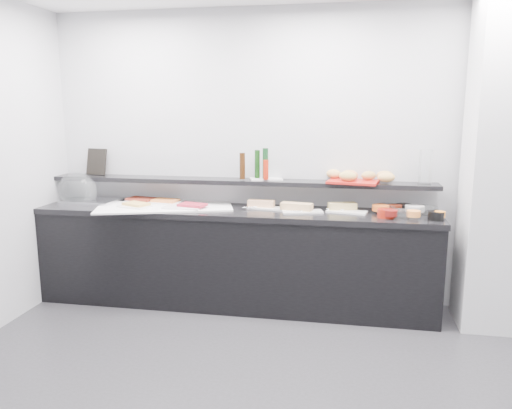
% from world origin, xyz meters
% --- Properties ---
extents(back_wall, '(5.00, 0.02, 2.70)m').
position_xyz_m(back_wall, '(0.00, 2.00, 1.35)').
color(back_wall, '#AFB2B7').
rests_on(back_wall, ground).
extents(column, '(0.50, 0.50, 2.70)m').
position_xyz_m(column, '(1.50, 1.65, 1.35)').
color(column, silver).
rests_on(column, ground).
extents(buffet_cabinet, '(3.60, 0.60, 0.85)m').
position_xyz_m(buffet_cabinet, '(-0.70, 1.70, 0.42)').
color(buffet_cabinet, black).
rests_on(buffet_cabinet, ground).
extents(counter_top, '(3.62, 0.62, 0.05)m').
position_xyz_m(counter_top, '(-0.70, 1.70, 0.88)').
color(counter_top, black).
rests_on(counter_top, buffet_cabinet).
extents(wall_shelf, '(3.60, 0.25, 0.04)m').
position_xyz_m(wall_shelf, '(-0.70, 1.88, 1.13)').
color(wall_shelf, black).
rests_on(wall_shelf, back_wall).
extents(cloche_base, '(0.53, 0.38, 0.04)m').
position_xyz_m(cloche_base, '(-2.11, 1.74, 0.92)').
color(cloche_base, silver).
rests_on(cloche_base, counter_top).
extents(cloche_dome, '(0.48, 0.38, 0.34)m').
position_xyz_m(cloche_dome, '(-2.25, 1.73, 1.03)').
color(cloche_dome, white).
rests_on(cloche_dome, cloche_base).
extents(linen_runner, '(1.34, 0.92, 0.01)m').
position_xyz_m(linen_runner, '(-1.35, 1.68, 0.91)').
color(linen_runner, white).
rests_on(linen_runner, counter_top).
extents(platter_meat_a, '(0.32, 0.24, 0.01)m').
position_xyz_m(platter_meat_a, '(-1.65, 1.85, 0.92)').
color(platter_meat_a, silver).
rests_on(platter_meat_a, linen_runner).
extents(food_meat_a, '(0.28, 0.21, 0.02)m').
position_xyz_m(food_meat_a, '(-1.65, 1.84, 0.94)').
color(food_meat_a, maroon).
rests_on(food_meat_a, platter_meat_a).
extents(platter_salmon, '(0.33, 0.24, 0.01)m').
position_xyz_m(platter_salmon, '(-1.40, 1.82, 0.92)').
color(platter_salmon, white).
rests_on(platter_salmon, linen_runner).
extents(food_salmon, '(0.26, 0.19, 0.02)m').
position_xyz_m(food_salmon, '(-1.39, 1.81, 0.94)').
color(food_salmon, orange).
rests_on(food_salmon, platter_salmon).
extents(platter_cheese, '(0.31, 0.25, 0.01)m').
position_xyz_m(platter_cheese, '(-1.59, 1.57, 0.92)').
color(platter_cheese, white).
rests_on(platter_cheese, linen_runner).
extents(food_cheese, '(0.27, 0.23, 0.02)m').
position_xyz_m(food_cheese, '(-1.58, 1.58, 0.94)').
color(food_cheese, '#E7B85A').
rests_on(food_cheese, platter_cheese).
extents(platter_meat_b, '(0.35, 0.24, 0.01)m').
position_xyz_m(platter_meat_b, '(-1.15, 1.61, 0.92)').
color(platter_meat_b, white).
rests_on(platter_meat_b, linen_runner).
extents(food_meat_b, '(0.27, 0.20, 0.02)m').
position_xyz_m(food_meat_b, '(-1.07, 1.63, 0.94)').
color(food_meat_b, maroon).
rests_on(food_meat_b, platter_meat_b).
extents(sandwich_plate_left, '(0.38, 0.21, 0.01)m').
position_xyz_m(sandwich_plate_left, '(-0.40, 1.78, 0.91)').
color(sandwich_plate_left, white).
rests_on(sandwich_plate_left, counter_top).
extents(sandwich_food_left, '(0.25, 0.11, 0.06)m').
position_xyz_m(sandwich_food_left, '(-0.47, 1.80, 0.94)').
color(sandwich_food_left, '#E6A979').
rests_on(sandwich_food_left, sandwich_plate_left).
extents(tongs_left, '(0.14, 0.08, 0.01)m').
position_xyz_m(tongs_left, '(-0.55, 1.73, 0.92)').
color(tongs_left, silver).
rests_on(tongs_left, sandwich_plate_left).
extents(sandwich_plate_mid, '(0.38, 0.23, 0.01)m').
position_xyz_m(sandwich_plate_mid, '(-0.08, 1.67, 0.91)').
color(sandwich_plate_mid, white).
rests_on(sandwich_plate_mid, counter_top).
extents(sandwich_food_mid, '(0.29, 0.15, 0.06)m').
position_xyz_m(sandwich_food_mid, '(-0.13, 1.71, 0.94)').
color(sandwich_food_mid, tan).
rests_on(sandwich_food_mid, sandwich_plate_mid).
extents(tongs_mid, '(0.15, 0.06, 0.01)m').
position_xyz_m(tongs_mid, '(-0.14, 1.62, 0.92)').
color(tongs_mid, silver).
rests_on(tongs_mid, sandwich_plate_mid).
extents(sandwich_plate_right, '(0.37, 0.21, 0.01)m').
position_xyz_m(sandwich_plate_right, '(0.31, 1.74, 0.91)').
color(sandwich_plate_right, white).
rests_on(sandwich_plate_right, counter_top).
extents(sandwich_food_right, '(0.26, 0.16, 0.06)m').
position_xyz_m(sandwich_food_right, '(0.27, 1.80, 0.94)').
color(sandwich_food_right, tan).
rests_on(sandwich_food_right, sandwich_plate_right).
extents(tongs_right, '(0.16, 0.04, 0.01)m').
position_xyz_m(tongs_right, '(0.20, 1.76, 0.92)').
color(tongs_right, silver).
rests_on(tongs_right, sandwich_plate_right).
extents(bowl_glass_fruit, '(0.24, 0.24, 0.07)m').
position_xyz_m(bowl_glass_fruit, '(0.66, 1.81, 0.94)').
color(bowl_glass_fruit, white).
rests_on(bowl_glass_fruit, counter_top).
extents(fill_glass_fruit, '(0.19, 0.19, 0.05)m').
position_xyz_m(fill_glass_fruit, '(0.60, 1.76, 0.95)').
color(fill_glass_fruit, orange).
rests_on(fill_glass_fruit, bowl_glass_fruit).
extents(bowl_black_jam, '(0.19, 0.19, 0.07)m').
position_xyz_m(bowl_black_jam, '(0.80, 1.85, 0.94)').
color(bowl_black_jam, black).
rests_on(bowl_black_jam, counter_top).
extents(fill_black_jam, '(0.14, 0.14, 0.05)m').
position_xyz_m(fill_black_jam, '(0.72, 1.80, 0.95)').
color(fill_black_jam, '#52190B').
rests_on(fill_black_jam, bowl_black_jam).
extents(bowl_glass_cream, '(0.21, 0.21, 0.07)m').
position_xyz_m(bowl_glass_cream, '(0.98, 1.78, 0.94)').
color(bowl_glass_cream, white).
rests_on(bowl_glass_cream, counter_top).
extents(fill_glass_cream, '(0.18, 0.18, 0.05)m').
position_xyz_m(fill_glass_cream, '(0.88, 1.79, 0.95)').
color(fill_glass_cream, silver).
rests_on(fill_glass_cream, bowl_glass_cream).
extents(bowl_red_jam, '(0.15, 0.15, 0.07)m').
position_xyz_m(bowl_red_jam, '(0.63, 1.59, 0.94)').
color(bowl_red_jam, maroon).
rests_on(bowl_red_jam, counter_top).
extents(fill_red_jam, '(0.15, 0.15, 0.05)m').
position_xyz_m(fill_red_jam, '(0.66, 1.56, 0.95)').
color(fill_red_jam, '#61110D').
rests_on(fill_red_jam, bowl_red_jam).
extents(bowl_glass_salmon, '(0.18, 0.18, 0.07)m').
position_xyz_m(bowl_glass_salmon, '(0.75, 1.58, 0.94)').
color(bowl_glass_salmon, white).
rests_on(bowl_glass_salmon, counter_top).
extents(fill_glass_salmon, '(0.13, 0.13, 0.05)m').
position_xyz_m(fill_glass_salmon, '(0.85, 1.56, 0.95)').
color(fill_glass_salmon, '#FF923E').
rests_on(fill_glass_salmon, bowl_glass_salmon).
extents(bowl_black_fruit, '(0.15, 0.15, 0.07)m').
position_xyz_m(bowl_black_fruit, '(1.03, 1.57, 0.94)').
color(bowl_black_fruit, black).
rests_on(bowl_black_fruit, counter_top).
extents(fill_black_fruit, '(0.10, 0.10, 0.05)m').
position_xyz_m(fill_black_fruit, '(1.05, 1.57, 0.95)').
color(fill_black_fruit, orange).
rests_on(fill_black_fruit, bowl_black_fruit).
extents(framed_print, '(0.23, 0.11, 0.26)m').
position_xyz_m(framed_print, '(-2.15, 1.94, 1.28)').
color(framed_print, black).
rests_on(framed_print, wall_shelf).
extents(print_art, '(0.18, 0.06, 0.22)m').
position_xyz_m(print_art, '(-2.18, 1.97, 1.28)').
color(print_art, '#D7A59B').
rests_on(print_art, framed_print).
extents(condiment_tray, '(0.33, 0.26, 0.01)m').
position_xyz_m(condiment_tray, '(-0.44, 1.91, 1.16)').
color(condiment_tray, white).
rests_on(condiment_tray, wall_shelf).
extents(bottle_green_a, '(0.06, 0.06, 0.26)m').
position_xyz_m(bottle_green_a, '(-0.52, 1.92, 1.29)').
color(bottle_green_a, '#10350E').
rests_on(bottle_green_a, condiment_tray).
extents(bottle_brown, '(0.05, 0.05, 0.24)m').
position_xyz_m(bottle_brown, '(-0.64, 1.82, 1.28)').
color(bottle_brown, '#331B09').
rests_on(bottle_brown, condiment_tray).
extents(bottle_green_b, '(0.07, 0.07, 0.28)m').
position_xyz_m(bottle_green_b, '(-0.44, 1.89, 1.30)').
color(bottle_green_b, '#0E3517').
rests_on(bottle_green_b, condiment_tray).
extents(bottle_hot, '(0.06, 0.06, 0.18)m').
position_xyz_m(bottle_hot, '(-0.43, 1.82, 1.25)').
color(bottle_hot, '#B6210D').
rests_on(bottle_hot, condiment_tray).
extents(shaker_salt, '(0.04, 0.04, 0.07)m').
position_xyz_m(shaker_salt, '(-0.44, 1.87, 1.20)').
color(shaker_salt, white).
rests_on(shaker_salt, condiment_tray).
extents(shaker_pepper, '(0.04, 0.04, 0.07)m').
position_xyz_m(shaker_pepper, '(-0.42, 1.85, 1.20)').
color(shaker_pepper, silver).
rests_on(shaker_pepper, condiment_tray).
extents(bread_tray, '(0.48, 0.37, 0.02)m').
position_xyz_m(bread_tray, '(0.35, 1.85, 1.16)').
color(bread_tray, '#B21913').
rests_on(bread_tray, wall_shelf).
extents(bread_roll_nw, '(0.13, 0.08, 0.08)m').
position_xyz_m(bread_roll_nw, '(0.18, 1.97, 1.21)').
color(bread_roll_nw, tan).
rests_on(bread_roll_nw, bread_tray).
extents(bread_roll_n, '(0.14, 0.09, 0.08)m').
position_xyz_m(bread_roll_n, '(0.32, 1.95, 1.21)').
color(bread_roll_n, '#BA8E46').
rests_on(bread_roll_n, bread_tray).
extents(bread_roll_ne, '(0.16, 0.11, 0.08)m').
position_xyz_m(bread_roll_ne, '(0.63, 1.94, 1.21)').
color(bread_roll_ne, tan).
rests_on(bread_roll_ne, bread_tray).
extents(bread_roll_sw, '(0.18, 0.15, 0.08)m').
position_xyz_m(bread_roll_sw, '(0.30, 1.83, 1.21)').
color(bread_roll_sw, gold).
rests_on(bread_roll_sw, bread_tray).
extents(bread_roll_s, '(0.15, 0.10, 0.08)m').
position_xyz_m(bread_roll_s, '(0.31, 1.79, 1.21)').
color(bread_roll_s, '#AB8A41').
rests_on(bread_roll_s, bread_tray).
extents(bread_roll_se, '(0.16, 0.11, 0.08)m').
position_xyz_m(bread_roll_se, '(0.63, 1.80, 1.21)').
color(bread_roll_se, tan).
rests_on(bread_roll_se, bread_tray).
extents(bread_roll_midw, '(0.15, 0.12, 0.08)m').
position_xyz_m(bread_roll_midw, '(0.34, 1.90, 1.21)').
color(bread_roll_midw, '#BB7647').
rests_on(bread_roll_midw, bread_tray).
extents(bread_roll_mide, '(0.16, 0.14, 0.08)m').
position_xyz_m(bread_roll_mide, '(0.49, 1.90, 1.21)').
color(bread_roll_mide, '#B68D45').
rests_on(bread_roll_mide, bread_tray).
extents(carafe, '(0.12, 0.12, 0.30)m').
position_xyz_m(carafe, '(0.96, 1.86, 1.30)').
color(carafe, silver).
rests_on(carafe, wall_shelf).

